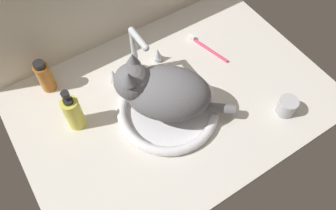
{
  "coord_description": "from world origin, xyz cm",
  "views": [
    {
      "loc": [
        -35.39,
        -50.82,
        95.01
      ],
      "look_at": [
        -4.45,
        -2.74,
        7.0
      ],
      "focal_mm": 35.65,
      "sensor_mm": 36.0,
      "label": 1
    }
  ],
  "objects_px": {
    "cat": "(161,91)",
    "metal_jar": "(287,106)",
    "amber_bottle": "(45,76)",
    "faucet": "(136,57)",
    "sink_basin": "(168,109)",
    "toothbrush": "(207,48)",
    "soap_pump_bottle": "(73,113)"
  },
  "relations": [
    {
      "from": "cat",
      "to": "metal_jar",
      "type": "xyz_separation_m",
      "value": [
        0.34,
        -0.22,
        -0.08
      ]
    },
    {
      "from": "amber_bottle",
      "to": "faucet",
      "type": "bearing_deg",
      "value": -19.96
    },
    {
      "from": "sink_basin",
      "to": "faucet",
      "type": "height_order",
      "value": "faucet"
    },
    {
      "from": "faucet",
      "to": "metal_jar",
      "type": "relative_size",
      "value": 3.46
    },
    {
      "from": "metal_jar",
      "to": "toothbrush",
      "type": "xyz_separation_m",
      "value": [
        -0.05,
        0.36,
        -0.02
      ]
    },
    {
      "from": "sink_basin",
      "to": "metal_jar",
      "type": "distance_m",
      "value": 0.38
    },
    {
      "from": "metal_jar",
      "to": "faucet",
      "type": "bearing_deg",
      "value": 128.5
    },
    {
      "from": "soap_pump_bottle",
      "to": "faucet",
      "type": "bearing_deg",
      "value": 16.71
    },
    {
      "from": "amber_bottle",
      "to": "toothbrush",
      "type": "bearing_deg",
      "value": -14.87
    },
    {
      "from": "faucet",
      "to": "amber_bottle",
      "type": "distance_m",
      "value": 0.3
    },
    {
      "from": "sink_basin",
      "to": "amber_bottle",
      "type": "relative_size",
      "value": 2.58
    },
    {
      "from": "sink_basin",
      "to": "faucet",
      "type": "distance_m",
      "value": 0.21
    },
    {
      "from": "amber_bottle",
      "to": "soap_pump_bottle",
      "type": "bearing_deg",
      "value": -83.49
    },
    {
      "from": "soap_pump_bottle",
      "to": "toothbrush",
      "type": "xyz_separation_m",
      "value": [
        0.53,
        0.04,
        -0.06
      ]
    },
    {
      "from": "metal_jar",
      "to": "amber_bottle",
      "type": "height_order",
      "value": "amber_bottle"
    },
    {
      "from": "sink_basin",
      "to": "amber_bottle",
      "type": "bearing_deg",
      "value": 133.5
    },
    {
      "from": "faucet",
      "to": "amber_bottle",
      "type": "relative_size",
      "value": 1.64
    },
    {
      "from": "toothbrush",
      "to": "sink_basin",
      "type": "bearing_deg",
      "value": -150.31
    },
    {
      "from": "soap_pump_bottle",
      "to": "amber_bottle",
      "type": "distance_m",
      "value": 0.18
    },
    {
      "from": "metal_jar",
      "to": "amber_bottle",
      "type": "xyz_separation_m",
      "value": [
        -0.6,
        0.5,
        0.03
      ]
    },
    {
      "from": "toothbrush",
      "to": "amber_bottle",
      "type": "bearing_deg",
      "value": 165.13
    },
    {
      "from": "faucet",
      "to": "amber_bottle",
      "type": "height_order",
      "value": "faucet"
    },
    {
      "from": "faucet",
      "to": "cat",
      "type": "relative_size",
      "value": 0.63
    },
    {
      "from": "cat",
      "to": "amber_bottle",
      "type": "xyz_separation_m",
      "value": [
        -0.27,
        0.29,
        -0.05
      ]
    },
    {
      "from": "sink_basin",
      "to": "soap_pump_bottle",
      "type": "bearing_deg",
      "value": 156.01
    },
    {
      "from": "metal_jar",
      "to": "toothbrush",
      "type": "relative_size",
      "value": 0.34
    },
    {
      "from": "faucet",
      "to": "metal_jar",
      "type": "height_order",
      "value": "faucet"
    },
    {
      "from": "sink_basin",
      "to": "soap_pump_bottle",
      "type": "distance_m",
      "value": 0.29
    },
    {
      "from": "faucet",
      "to": "amber_bottle",
      "type": "bearing_deg",
      "value": 160.04
    },
    {
      "from": "sink_basin",
      "to": "faucet",
      "type": "bearing_deg",
      "value": 90.0
    },
    {
      "from": "metal_jar",
      "to": "sink_basin",
      "type": "bearing_deg",
      "value": 147.42
    },
    {
      "from": "toothbrush",
      "to": "metal_jar",
      "type": "bearing_deg",
      "value": -82.1
    }
  ]
}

